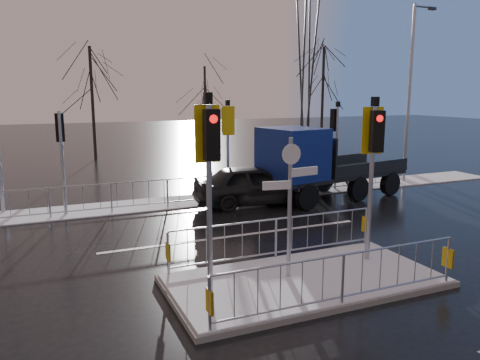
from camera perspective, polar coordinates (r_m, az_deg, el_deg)
name	(u,v)px	position (r m, az deg, el deg)	size (l,w,h in m)	color
ground	(304,283)	(10.65, 7.86, -12.38)	(120.00, 120.00, 0.00)	black
snow_verge	(189,201)	(18.20, -6.21, -2.54)	(30.00, 2.00, 0.04)	white
lane_markings	(313,289)	(10.39, 8.83, -12.99)	(8.00, 11.38, 0.01)	silver
traffic_island	(304,267)	(10.51, 7.83, -10.41)	(6.00, 3.04, 4.15)	slate
far_kerb_fixtures	(200,177)	(17.61, -4.87, 0.36)	(18.00, 0.65, 3.83)	#9A9FA8
car_far_lane	(254,185)	(17.41, 1.67, -0.59)	(1.80, 4.46, 1.52)	black
flatbed_truck	(310,162)	(18.06, 8.52, 2.16)	(6.48, 3.30, 2.87)	black
tree_far_a	(91,81)	(30.53, -17.67, 11.42)	(3.75, 3.75, 7.08)	black
tree_far_b	(205,92)	(34.23, -4.30, 10.66)	(3.25, 3.25, 6.14)	black
tree_far_c	(323,78)	(35.06, 10.10, 12.11)	(4.00, 4.00, 7.55)	black
street_lamp_right	(411,87)	(23.05, 20.11, 10.61)	(1.25, 0.18, 8.00)	#9A9FA8
pylon_wires	(297,14)	(44.76, 6.96, 19.41)	(70.00, 2.38, 19.97)	#2D3033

